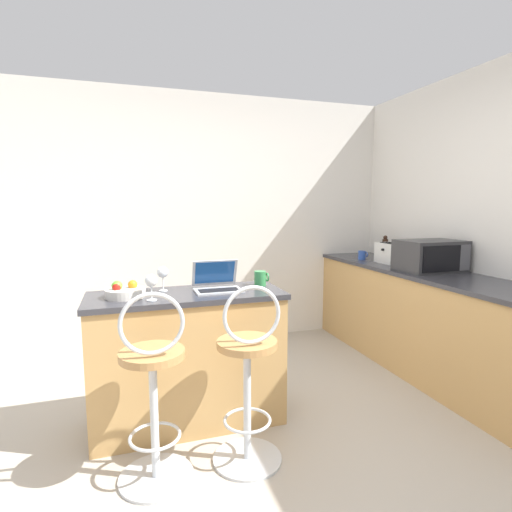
% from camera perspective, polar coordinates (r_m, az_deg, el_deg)
% --- Properties ---
extents(ground_plane, '(20.00, 20.00, 0.00)m').
position_cam_1_polar(ground_plane, '(2.47, 2.45, -29.22)').
color(ground_plane, '#ADA393').
extents(wall_back, '(12.00, 0.06, 2.60)m').
position_cam_1_polar(wall_back, '(4.23, -8.47, 4.95)').
color(wall_back, silver).
rests_on(wall_back, ground_plane).
extents(breakfast_bar, '(1.27, 0.50, 0.90)m').
position_cam_1_polar(breakfast_bar, '(2.79, -9.66, -14.22)').
color(breakfast_bar, tan).
rests_on(breakfast_bar, ground_plane).
extents(counter_right, '(0.64, 2.81, 0.90)m').
position_cam_1_polar(counter_right, '(3.84, 23.45, -8.70)').
color(counter_right, tan).
rests_on(counter_right, ground_plane).
extents(bar_stool_near, '(0.40, 0.40, 1.05)m').
position_cam_1_polar(bar_stool_near, '(2.27, -14.42, -18.34)').
color(bar_stool_near, silver).
rests_on(bar_stool_near, ground_plane).
extents(bar_stool_far, '(0.40, 0.40, 1.05)m').
position_cam_1_polar(bar_stool_far, '(2.35, -1.15, -17.16)').
color(bar_stool_far, silver).
rests_on(bar_stool_far, ground_plane).
extents(laptop, '(0.31, 0.25, 0.20)m').
position_cam_1_polar(laptop, '(2.72, -5.62, -3.77)').
color(laptop, '#B7BABF').
rests_on(laptop, breakfast_bar).
extents(microwave, '(0.53, 0.37, 0.27)m').
position_cam_1_polar(microwave, '(3.75, 23.64, 0.02)').
color(microwave, '#2D2D30').
rests_on(microwave, counter_right).
extents(toaster, '(0.19, 0.31, 0.20)m').
position_cam_1_polar(toaster, '(4.12, 18.68, 0.37)').
color(toaster, silver).
rests_on(toaster, counter_right).
extents(pepper_mill, '(0.06, 0.06, 0.24)m').
position_cam_1_polar(pepper_mill, '(4.55, 17.94, 1.21)').
color(pepper_mill, '#331E14').
rests_on(pepper_mill, counter_right).
extents(wine_glass_short, '(0.08, 0.08, 0.16)m').
position_cam_1_polar(wine_glass_short, '(2.48, -14.75, -3.53)').
color(wine_glass_short, silver).
rests_on(wine_glass_short, breakfast_bar).
extents(mug_blue, '(0.09, 0.08, 0.09)m').
position_cam_1_polar(mug_blue, '(4.33, 14.93, 0.12)').
color(mug_blue, '#2D51AD').
rests_on(mug_blue, counter_right).
extents(mug_green, '(0.10, 0.08, 0.10)m').
position_cam_1_polar(mug_green, '(2.85, 0.66, -3.19)').
color(mug_green, '#338447').
rests_on(mug_green, breakfast_bar).
extents(fruit_bowl, '(0.24, 0.24, 0.11)m').
position_cam_1_polar(fruit_bowl, '(2.63, -18.23, -4.87)').
color(fruit_bowl, silver).
rests_on(fruit_bowl, breakfast_bar).
extents(wine_glass_tall, '(0.08, 0.08, 0.17)m').
position_cam_1_polar(wine_glass_tall, '(2.73, -13.19, -2.36)').
color(wine_glass_tall, silver).
rests_on(wine_glass_tall, breakfast_bar).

